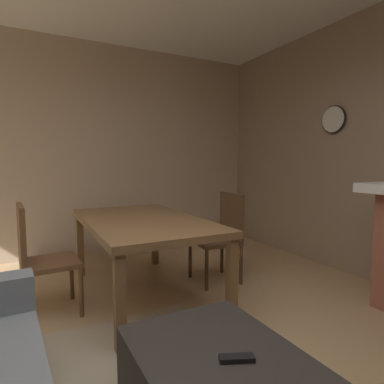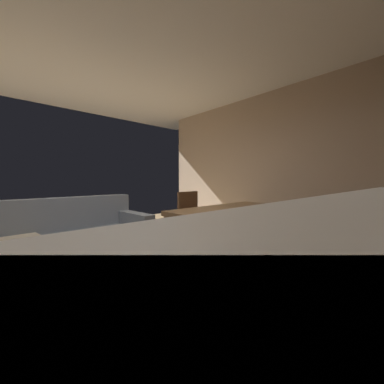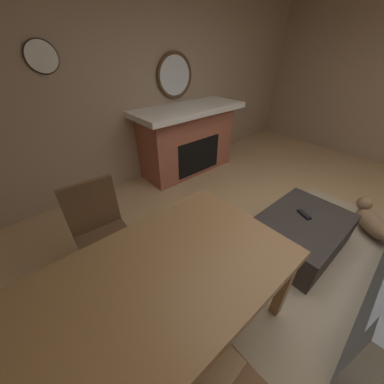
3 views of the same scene
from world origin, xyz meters
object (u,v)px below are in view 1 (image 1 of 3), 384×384
object	(u,v)px
dining_table	(142,226)
wall_clock	(333,119)
dining_chair_south	(223,232)
dining_chair_north	(37,254)
tv_remote	(237,358)

from	to	relation	value
dining_table	wall_clock	distance (m)	2.52
dining_chair_south	wall_clock	bearing A→B (deg)	-99.62
dining_table	dining_chair_south	world-z (taller)	dining_chair_south
dining_table	dining_chair_north	world-z (taller)	dining_chair_north
tv_remote	wall_clock	bearing A→B (deg)	-34.82
tv_remote	dining_chair_south	bearing A→B (deg)	-7.71
dining_chair_south	dining_chair_north	world-z (taller)	same
dining_chair_north	wall_clock	bearing A→B (deg)	-94.19
dining_chair_north	dining_chair_south	bearing A→B (deg)	-89.98
dining_chair_north	tv_remote	bearing A→B (deg)	-156.59
tv_remote	dining_chair_north	xyz separation A→B (m)	(1.73, 0.75, 0.14)
tv_remote	wall_clock	xyz separation A→B (m)	(1.50, -2.41, 1.38)
dining_chair_north	wall_clock	xyz separation A→B (m)	(-0.23, -3.16, 1.24)
tv_remote	dining_chair_south	xyz separation A→B (m)	(1.73, -1.04, 0.14)
dining_chair_north	wall_clock	size ratio (longest dim) A/B	2.88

